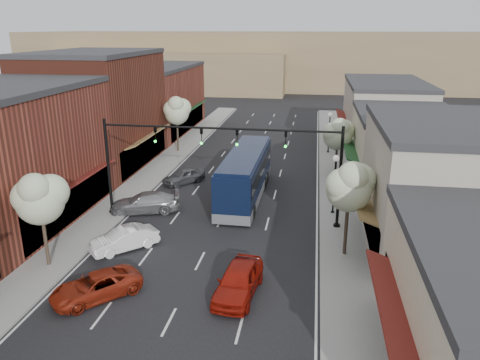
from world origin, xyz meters
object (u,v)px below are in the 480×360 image
at_px(red_hatchback, 238,281).
at_px(parked_car_c, 145,203).
at_px(signal_mast_right, 304,161).
at_px(coach_bus, 245,174).
at_px(parked_car_b, 124,239).
at_px(signal_mast_left, 140,154).
at_px(lamp_post_far, 330,126).
at_px(tree_left_near, 40,197).
at_px(parked_car_a, 96,286).
at_px(parked_car_d, 184,176).
at_px(lamp_post_near, 335,175).
at_px(tree_right_near, 350,185).
at_px(tree_left_far, 177,110).
at_px(tree_right_far, 338,133).

xyz_separation_m(red_hatchback, parked_car_c, (-8.56, 9.98, -0.06)).
xyz_separation_m(signal_mast_right, coach_bus, (-4.60, 5.03, -2.68)).
bearing_deg(parked_car_b, parked_car_c, 144.11).
bearing_deg(parked_car_b, signal_mast_left, 143.68).
relative_size(signal_mast_left, parked_car_b, 2.00).
bearing_deg(lamp_post_far, signal_mast_left, -123.86).
bearing_deg(tree_left_near, parked_car_c, 74.38).
xyz_separation_m(signal_mast_right, parked_car_c, (-11.40, 0.80, -3.89)).
height_order(parked_car_a, parked_car_d, parked_car_d).
bearing_deg(coach_bus, lamp_post_near, -19.79).
bearing_deg(parked_car_d, lamp_post_far, 83.43).
relative_size(parked_car_a, parked_car_c, 0.89).
height_order(tree_right_near, parked_car_d, tree_right_near).
relative_size(tree_left_far, coach_bus, 0.50).
height_order(tree_left_near, lamp_post_far, tree_left_near).
bearing_deg(parked_car_a, lamp_post_far, 111.98).
bearing_deg(tree_left_far, parked_car_d, -71.32).
xyz_separation_m(tree_right_far, tree_left_far, (-16.60, 6.00, 0.61)).
distance_m(tree_right_far, lamp_post_near, 9.51).
distance_m(tree_right_near, parked_car_b, 13.81).
xyz_separation_m(signal_mast_right, parked_car_d, (-10.41, 7.71, -3.97)).
xyz_separation_m(lamp_post_near, parked_car_a, (-12.00, -13.07, -2.38)).
distance_m(tree_right_far, tree_left_far, 17.66).
bearing_deg(red_hatchback, signal_mast_right, 78.62).
relative_size(lamp_post_far, parked_car_a, 0.99).
relative_size(lamp_post_far, parked_car_b, 1.08).
height_order(signal_mast_left, parked_car_a, signal_mast_left).
distance_m(tree_left_far, parked_car_a, 29.07).
distance_m(tree_left_near, parked_car_d, 16.53).
xyz_separation_m(tree_left_near, tree_left_far, (-0.00, 26.00, 0.38)).
height_order(signal_mast_right, lamp_post_far, signal_mast_right).
relative_size(signal_mast_left, tree_right_near, 1.38).
height_order(lamp_post_near, coach_bus, lamp_post_near).
xyz_separation_m(tree_right_far, lamp_post_far, (-0.55, 8.06, -0.99)).
xyz_separation_m(coach_bus, parked_car_c, (-6.79, -4.23, -1.21)).
distance_m(tree_left_near, coach_bus, 16.20).
relative_size(signal_mast_right, parked_car_b, 2.00).
height_order(lamp_post_near, parked_car_c, lamp_post_near).
relative_size(signal_mast_left, parked_car_c, 1.64).
height_order(signal_mast_left, tree_right_near, signal_mast_left).
bearing_deg(tree_left_near, parked_car_b, 39.69).
relative_size(tree_right_far, parked_car_b, 1.32).
height_order(tree_left_near, tree_left_far, tree_left_far).
relative_size(signal_mast_right, lamp_post_near, 1.85).
distance_m(tree_right_far, parked_car_a, 25.99).
height_order(coach_bus, parked_car_b, coach_bus).
bearing_deg(tree_left_near, tree_right_near, 13.55).
height_order(tree_left_far, lamp_post_near, tree_left_far).
distance_m(lamp_post_far, parked_car_c, 23.63).
distance_m(tree_left_far, parked_car_b, 23.78).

